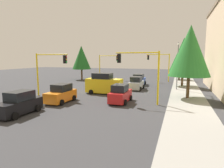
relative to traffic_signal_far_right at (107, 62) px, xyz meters
The scene contains 19 objects.
ground_plane 15.59m from the traffic_signal_far_right, 22.02° to the left, with size 120.00×120.00×0.00m, color #353538.
sidewalk_kerb 18.88m from the traffic_signal_far_right, 60.89° to the left, with size 80.00×4.00×0.15m, color gray.
lane_arrow_near 25.94m from the traffic_signal_far_right, ahead, with size 2.40×1.10×1.10m.
traffic_signal_far_right is the anchor object (origin of this frame).
traffic_signal_far_left 11.35m from the traffic_signal_far_right, 90.00° to the left, with size 0.36×4.59×5.64m.
traffic_signal_near_left 22.98m from the traffic_signal_far_right, 29.52° to the left, with size 0.36×4.59×5.46m.
traffic_signal_near_right 20.00m from the traffic_signal_far_right, ahead, with size 0.36×4.59×5.34m.
street_lamp_curbside 18.14m from the traffic_signal_far_right, 55.04° to the left, with size 2.15×0.28×7.00m.
tree_roadside_near 22.80m from the traffic_signal_far_right, 45.29° to the left, with size 4.62×4.62×8.45m.
tree_roadside_mid 16.83m from the traffic_signal_far_right, 69.04° to the left, with size 4.40×4.40×8.05m.
tree_roadside_far 15.68m from the traffic_signal_far_right, 104.78° to the left, with size 3.36×3.36×6.10m.
tree_opposite_side 5.79m from the traffic_signal_far_right, 69.46° to the right, with size 4.08×4.08×7.45m.
delivery_van_yellow 17.16m from the traffic_signal_far_right, 19.39° to the left, with size 2.22×4.80×2.77m.
car_red 22.41m from the traffic_signal_far_right, 24.58° to the left, with size 3.81×1.93×1.98m.
car_white 11.87m from the traffic_signal_far_right, 13.47° to the left, with size 4.11×2.10×1.98m.
car_orange 22.65m from the traffic_signal_far_right, ahead, with size 3.84×2.04×1.98m.
car_blue 11.01m from the traffic_signal_far_right, 52.68° to the left, with size 4.04×2.09×1.98m.
car_black 27.56m from the traffic_signal_far_right, ahead, with size 4.06×2.02×1.98m.
car_silver 14.69m from the traffic_signal_far_right, 38.86° to the left, with size 3.82×1.99×1.98m.
Camera 1 is at (25.40, 9.44, 4.74)m, focal length 30.34 mm.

